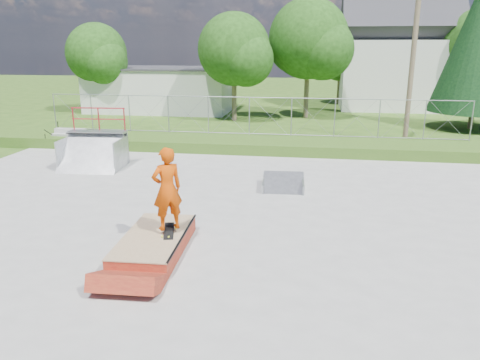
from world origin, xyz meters
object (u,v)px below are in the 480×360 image
object	(u,v)px
quarter_pipe	(91,140)
skater	(167,192)
flat_bank_ramp	(283,184)
grind_box	(155,243)

from	to	relation	value
quarter_pipe	skater	bearing A→B (deg)	-56.35
quarter_pipe	flat_bank_ramp	xyz separation A→B (m)	(7.48, -1.55, -0.93)
flat_bank_ramp	skater	distance (m)	5.83
quarter_pipe	skater	size ratio (longest dim) A/B	1.18
skater	flat_bank_ramp	bearing A→B (deg)	-151.50
quarter_pipe	flat_bank_ramp	distance (m)	7.69
grind_box	skater	size ratio (longest dim) A/B	1.49
grind_box	skater	bearing A→B (deg)	25.22
grind_box	flat_bank_ramp	distance (m)	5.97
grind_box	flat_bank_ramp	world-z (taller)	grind_box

